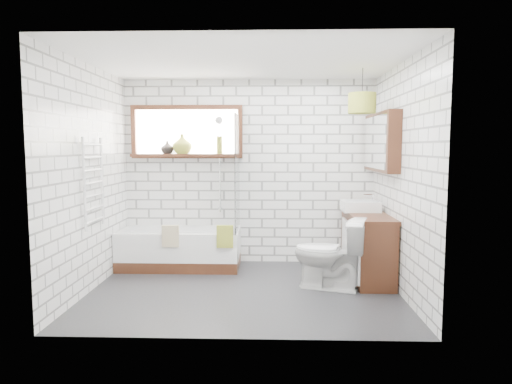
{
  "coord_description": "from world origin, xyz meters",
  "views": [
    {
      "loc": [
        0.29,
        -4.95,
        1.59
      ],
      "look_at": [
        0.13,
        0.25,
        1.08
      ],
      "focal_mm": 32.0,
      "sensor_mm": 36.0,
      "label": 1
    }
  ],
  "objects_px": {
    "pendant": "(362,103)",
    "toilet": "(329,253)",
    "vanity": "(367,245)",
    "basin": "(360,206)",
    "bathtub": "(180,248)"
  },
  "relations": [
    {
      "from": "basin",
      "to": "pendant",
      "type": "relative_size",
      "value": 1.4
    },
    {
      "from": "bathtub",
      "to": "pendant",
      "type": "xyz_separation_m",
      "value": [
        2.26,
        -0.51,
        1.85
      ]
    },
    {
      "from": "pendant",
      "to": "toilet",
      "type": "bearing_deg",
      "value": -139.4
    },
    {
      "from": "vanity",
      "to": "pendant",
      "type": "bearing_deg",
      "value": -129.42
    },
    {
      "from": "vanity",
      "to": "basin",
      "type": "height_order",
      "value": "basin"
    },
    {
      "from": "vanity",
      "to": "basin",
      "type": "relative_size",
      "value": 3.08
    },
    {
      "from": "bathtub",
      "to": "pendant",
      "type": "bearing_deg",
      "value": -12.65
    },
    {
      "from": "bathtub",
      "to": "vanity",
      "type": "relative_size",
      "value": 1.13
    },
    {
      "from": "basin",
      "to": "pendant",
      "type": "xyz_separation_m",
      "value": [
        -0.06,
        -0.3,
        1.24
      ]
    },
    {
      "from": "vanity",
      "to": "toilet",
      "type": "relative_size",
      "value": 1.72
    },
    {
      "from": "toilet",
      "to": "pendant",
      "type": "bearing_deg",
      "value": 148.49
    },
    {
      "from": "basin",
      "to": "toilet",
      "type": "distance_m",
      "value": 0.92
    },
    {
      "from": "vanity",
      "to": "toilet",
      "type": "height_order",
      "value": "toilet"
    },
    {
      "from": "bathtub",
      "to": "vanity",
      "type": "height_order",
      "value": "vanity"
    },
    {
      "from": "vanity",
      "to": "basin",
      "type": "xyz_separation_m",
      "value": [
        -0.06,
        0.15,
        0.46
      ]
    }
  ]
}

